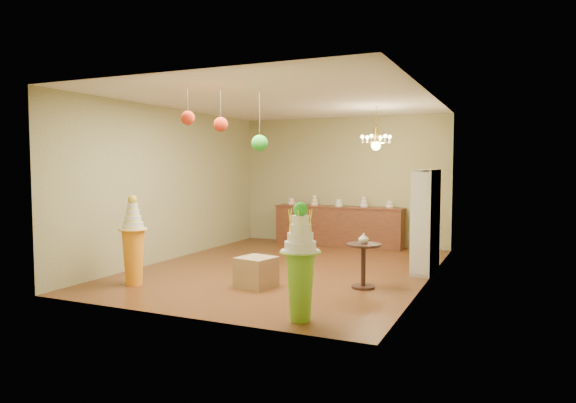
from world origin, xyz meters
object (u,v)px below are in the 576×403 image
at_px(pedestal_orange, 133,249).
at_px(sideboard, 339,225).
at_px(round_table, 363,259).
at_px(pedestal_green, 300,270).

bearing_deg(pedestal_orange, sideboard, 71.92).
xyz_separation_m(sideboard, round_table, (1.68, -3.84, -0.04)).
xyz_separation_m(pedestal_green, round_table, (0.24, 1.92, -0.17)).
bearing_deg(sideboard, pedestal_orange, -108.08).
xyz_separation_m(pedestal_green, sideboard, (-1.44, 5.77, -0.14)).
distance_m(sideboard, round_table, 4.19).
relative_size(pedestal_orange, round_table, 2.06).
xyz_separation_m(pedestal_orange, round_table, (3.34, 1.26, -0.12)).
relative_size(pedestal_green, pedestal_orange, 1.02).
distance_m(pedestal_green, round_table, 1.95).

